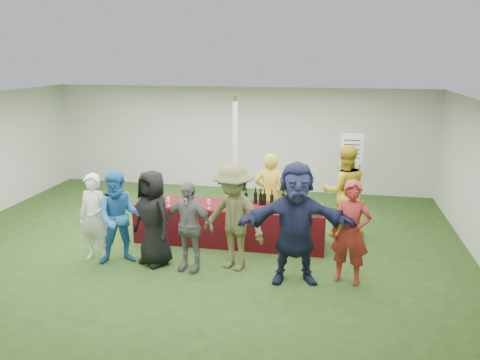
% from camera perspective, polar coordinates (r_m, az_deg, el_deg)
% --- Properties ---
extents(ground, '(60.00, 60.00, 0.00)m').
position_cam_1_polar(ground, '(9.02, -5.25, -7.83)').
color(ground, '#284719').
rests_on(ground, ground).
extents(tent, '(10.00, 10.00, 10.00)m').
position_cam_1_polar(tent, '(9.60, -0.57, 2.13)').
color(tent, white).
rests_on(tent, ground).
extents(serving_table, '(3.60, 0.80, 0.75)m').
position_cam_1_polar(serving_table, '(8.95, -1.26, -5.35)').
color(serving_table, '#59090E').
rests_on(serving_table, ground).
extents(wine_bottles, '(0.77, 0.16, 0.32)m').
position_cam_1_polar(wine_bottles, '(8.82, 2.89, -2.28)').
color(wine_bottles, black).
rests_on(wine_bottles, serving_table).
extents(wine_glasses, '(1.07, 0.09, 0.16)m').
position_cam_1_polar(wine_glasses, '(8.80, -7.31, -2.50)').
color(wine_glasses, silver).
rests_on(wine_glasses, serving_table).
extents(water_bottle, '(0.07, 0.07, 0.23)m').
position_cam_1_polar(water_bottle, '(8.87, -1.34, -2.27)').
color(water_bottle, silver).
rests_on(water_bottle, serving_table).
extents(bar_towel, '(0.25, 0.18, 0.03)m').
position_cam_1_polar(bar_towel, '(8.69, 8.81, -3.45)').
color(bar_towel, white).
rests_on(bar_towel, serving_table).
extents(dump_bucket, '(0.27, 0.27, 0.18)m').
position_cam_1_polar(dump_bucket, '(8.41, 9.26, -3.56)').
color(dump_bucket, slate).
rests_on(dump_bucket, serving_table).
extents(wine_list_sign, '(0.50, 0.03, 1.80)m').
position_cam_1_polar(wine_list_sign, '(10.81, 13.43, 3.00)').
color(wine_list_sign, slate).
rests_on(wine_list_sign, ground).
extents(staff_pourer, '(0.62, 0.41, 1.67)m').
position_cam_1_polar(staff_pourer, '(9.19, 3.63, -1.79)').
color(staff_pourer, gold).
rests_on(staff_pourer, ground).
extents(staff_back, '(1.02, 0.87, 1.83)m').
position_cam_1_polar(staff_back, '(9.34, 12.55, -1.35)').
color(staff_back, gold).
rests_on(staff_back, ground).
extents(customer_0, '(0.60, 0.43, 1.55)m').
position_cam_1_polar(customer_0, '(8.46, -17.32, -4.41)').
color(customer_0, white).
rests_on(customer_0, ground).
extents(customer_1, '(0.97, 0.87, 1.64)m').
position_cam_1_polar(customer_1, '(8.23, -14.45, -4.44)').
color(customer_1, '#256BB7').
rests_on(customer_1, ground).
extents(customer_2, '(0.96, 0.85, 1.65)m').
position_cam_1_polar(customer_2, '(8.06, -10.55, -4.57)').
color(customer_2, black).
rests_on(customer_2, ground).
extents(customer_3, '(0.96, 0.54, 1.54)m').
position_cam_1_polar(customer_3, '(7.76, -6.32, -5.59)').
color(customer_3, slate).
rests_on(customer_3, ground).
extents(customer_4, '(1.33, 1.06, 1.80)m').
position_cam_1_polar(customer_4, '(7.72, -0.78, -4.59)').
color(customer_4, brown).
rests_on(customer_4, ground).
extents(customer_5, '(1.87, 0.89, 1.94)m').
position_cam_1_polar(customer_5, '(7.30, 6.81, -5.27)').
color(customer_5, '#1A1F3E').
rests_on(customer_5, ground).
extents(customer_6, '(0.68, 0.52, 1.66)m').
position_cam_1_polar(customer_6, '(7.48, 13.34, -6.25)').
color(customer_6, maroon).
rests_on(customer_6, ground).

